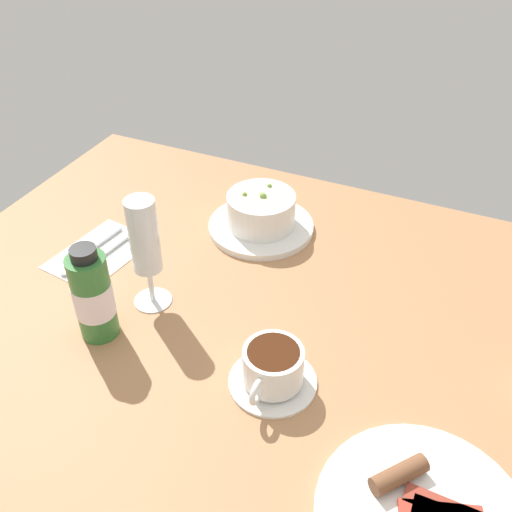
# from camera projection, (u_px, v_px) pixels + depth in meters

# --- Properties ---
(ground_plane) EXTENTS (1.10, 0.84, 0.03)m
(ground_plane) POSITION_uv_depth(u_px,v_px,m) (250.00, 319.00, 0.91)
(ground_plane) COLOR #A8754C
(porridge_bowl) EXTENTS (0.19, 0.19, 0.08)m
(porridge_bowl) POSITION_uv_depth(u_px,v_px,m) (261.00, 214.00, 1.05)
(porridge_bowl) COLOR white
(porridge_bowl) RESTS_ON ground_plane
(cutlery_setting) EXTENTS (0.14, 0.18, 0.01)m
(cutlery_setting) POSITION_uv_depth(u_px,v_px,m) (97.00, 254.00, 1.01)
(cutlery_setting) COLOR white
(cutlery_setting) RESTS_ON ground_plane
(coffee_cup) EXTENTS (0.12, 0.13, 0.06)m
(coffee_cup) POSITION_uv_depth(u_px,v_px,m) (273.00, 369.00, 0.77)
(coffee_cup) COLOR white
(coffee_cup) RESTS_ON ground_plane
(wine_glass) EXTENTS (0.06, 0.06, 0.19)m
(wine_glass) POSITION_uv_depth(u_px,v_px,m) (145.00, 242.00, 0.85)
(wine_glass) COLOR white
(wine_glass) RESTS_ON ground_plane
(sauce_bottle_green) EXTENTS (0.06, 0.06, 0.15)m
(sauce_bottle_green) POSITION_uv_depth(u_px,v_px,m) (93.00, 296.00, 0.82)
(sauce_bottle_green) COLOR #337233
(sauce_bottle_green) RESTS_ON ground_plane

